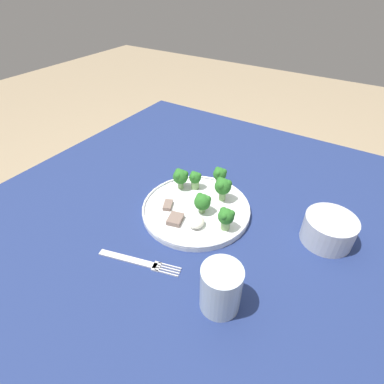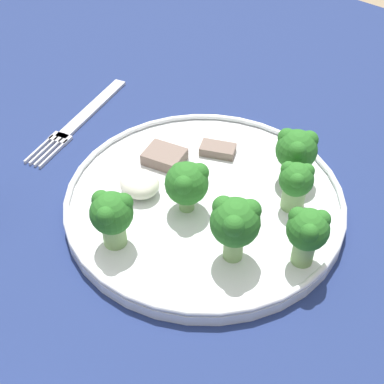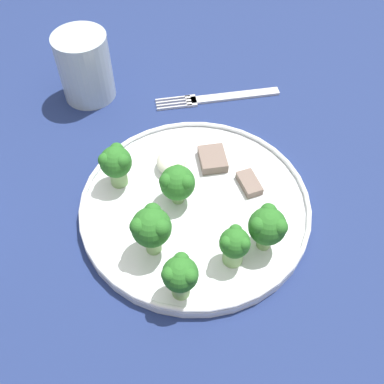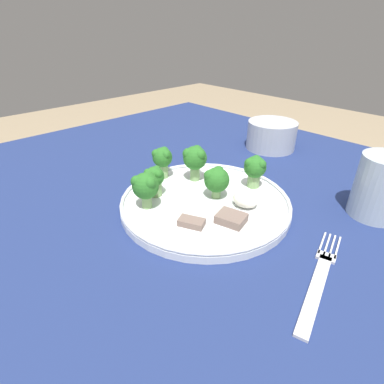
% 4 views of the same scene
% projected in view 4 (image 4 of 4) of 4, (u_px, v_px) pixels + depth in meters
% --- Properties ---
extents(table, '(1.18, 1.05, 0.75)m').
position_uv_depth(table, '(198.00, 261.00, 0.53)').
color(table, navy).
rests_on(table, ground_plane).
extents(dinner_plate, '(0.28, 0.28, 0.02)m').
position_uv_depth(dinner_plate, '(205.00, 202.00, 0.50)').
color(dinner_plate, white).
rests_on(dinner_plate, table).
extents(fork, '(0.07, 0.19, 0.00)m').
position_uv_depth(fork, '(319.00, 278.00, 0.36)').
color(fork, silver).
rests_on(fork, table).
extents(cream_bowl, '(0.12, 0.12, 0.07)m').
position_uv_depth(cream_bowl, '(271.00, 136.00, 0.73)').
color(cream_bowl, '#B7BCC6').
rests_on(cream_bowl, table).
extents(drinking_glass, '(0.08, 0.08, 0.10)m').
position_uv_depth(drinking_glass, '(380.00, 190.00, 0.46)').
color(drinking_glass, '#B2C1CC').
rests_on(drinking_glass, table).
extents(broccoli_floret_near_rim_left, '(0.04, 0.04, 0.05)m').
position_uv_depth(broccoli_floret_near_rim_left, '(217.00, 179.00, 0.49)').
color(broccoli_floret_near_rim_left, '#7FA866').
rests_on(broccoli_floret_near_rim_left, dinner_plate).
extents(broccoli_floret_center_left, '(0.04, 0.04, 0.06)m').
position_uv_depth(broccoli_floret_center_left, '(145.00, 186.00, 0.46)').
color(broccoli_floret_center_left, '#7FA866').
rests_on(broccoli_floret_center_left, dinner_plate).
extents(broccoli_floret_back_left, '(0.03, 0.03, 0.05)m').
position_uv_depth(broccoli_floret_back_left, '(155.00, 178.00, 0.50)').
color(broccoli_floret_back_left, '#7FA866').
rests_on(broccoli_floret_back_left, dinner_plate).
extents(broccoli_floret_front_left, '(0.04, 0.04, 0.07)m').
position_uv_depth(broccoli_floret_front_left, '(195.00, 158.00, 0.55)').
color(broccoli_floret_front_left, '#7FA866').
rests_on(broccoli_floret_front_left, dinner_plate).
extents(broccoli_floret_center_back, '(0.04, 0.04, 0.06)m').
position_uv_depth(broccoli_floret_center_back, '(255.00, 168.00, 0.53)').
color(broccoli_floret_center_back, '#7FA866').
rests_on(broccoli_floret_center_back, dinner_plate).
extents(broccoli_floret_mid_cluster, '(0.04, 0.04, 0.06)m').
position_uv_depth(broccoli_floret_mid_cluster, '(162.00, 158.00, 0.56)').
color(broccoli_floret_mid_cluster, '#7FA866').
rests_on(broccoli_floret_mid_cluster, dinner_plate).
extents(meat_slice_front_slice, '(0.04, 0.04, 0.01)m').
position_uv_depth(meat_slice_front_slice, '(191.00, 222.00, 0.44)').
color(meat_slice_front_slice, '#756056').
rests_on(meat_slice_front_slice, dinner_plate).
extents(meat_slice_middle_slice, '(0.05, 0.04, 0.01)m').
position_uv_depth(meat_slice_middle_slice, '(231.00, 218.00, 0.44)').
color(meat_slice_middle_slice, '#756056').
rests_on(meat_slice_middle_slice, dinner_plate).
extents(sauce_dollop, '(0.04, 0.04, 0.02)m').
position_uv_depth(sauce_dollop, '(245.00, 199.00, 0.48)').
color(sauce_dollop, silver).
rests_on(sauce_dollop, dinner_plate).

